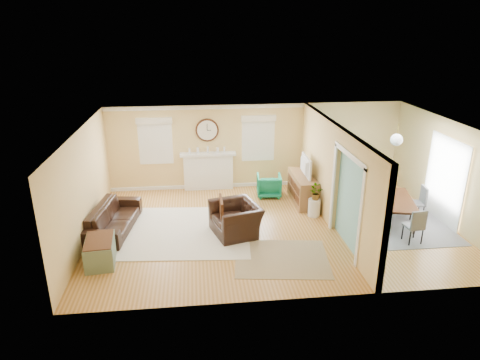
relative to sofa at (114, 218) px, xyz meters
name	(u,v)px	position (x,y,z in m)	size (l,w,h in m)	color
floor	(273,227)	(3.95, -0.29, -0.32)	(9.00, 9.00, 0.00)	#9F6525
wall_back	(256,146)	(3.95, 2.71, 0.98)	(9.00, 0.02, 2.60)	#E8C076
wall_front	(305,237)	(3.95, -3.29, 0.98)	(9.00, 0.02, 2.60)	#E8C076
wall_left	(83,186)	(-0.55, -0.29, 0.98)	(0.02, 6.00, 2.60)	#E8C076
wall_right	(448,173)	(8.45, -0.29, 0.98)	(0.02, 6.00, 2.60)	#E8C076
ceiling	(276,127)	(3.95, -0.29, 2.28)	(9.00, 6.00, 0.02)	white
partition	(331,171)	(5.46, -0.01, 1.03)	(0.17, 6.00, 2.60)	#E8C076
fireplace	(208,170)	(2.45, 2.59, 0.27)	(1.70, 0.30, 1.17)	white
wall_clock	(207,130)	(2.45, 2.68, 1.53)	(0.70, 0.07, 0.70)	#472512
window_left	(155,138)	(0.90, 2.66, 1.33)	(1.05, 0.13, 1.42)	white
window_right	(258,135)	(4.00, 2.66, 1.33)	(1.05, 0.13, 1.42)	white
french_doors	(445,180)	(8.40, -0.29, 0.78)	(0.06, 1.70, 2.20)	white
pendant	(397,140)	(6.95, -0.29, 1.88)	(0.30, 0.30, 0.55)	gold
rug_cream	(182,231)	(1.68, -0.26, -0.32)	(3.29, 2.85, 0.02)	white
rug_jute	(282,258)	(3.87, -1.83, -0.32)	(2.02, 1.66, 0.01)	tan
rug_grey	(392,220)	(7.15, -0.22, -0.32)	(2.47, 3.09, 0.01)	slate
sofa	(114,218)	(0.00, 0.00, 0.00)	(2.22, 0.87, 0.65)	black
eames_chair	(236,219)	(2.99, -0.51, 0.06)	(1.18, 1.03, 0.77)	black
green_chair	(269,185)	(4.21, 1.81, 0.00)	(0.70, 0.72, 0.65)	#117F55
trunk	(100,251)	(-0.04, -1.56, -0.05)	(0.68, 1.02, 0.55)	slate
credenza	(302,189)	(5.09, 1.27, 0.08)	(0.54, 1.58, 0.80)	olive
tv	(303,166)	(5.07, 1.27, 0.76)	(0.98, 0.13, 0.57)	black
garden_stool	(314,208)	(5.17, 0.27, -0.09)	(0.32, 0.32, 0.48)	white
potted_plant	(315,192)	(5.17, 0.27, 0.35)	(0.36, 0.31, 0.40)	#337F33
dining_table	(393,210)	(7.15, -0.22, -0.02)	(1.72, 0.96, 0.60)	#472512
dining_chair_n	(375,185)	(7.08, 0.89, 0.24)	(0.53, 0.53, 0.97)	slate
dining_chair_s	(414,223)	(7.07, -1.41, 0.18)	(0.42, 0.42, 0.86)	slate
dining_chair_w	(372,201)	(6.55, -0.18, 0.24)	(0.52, 0.52, 0.96)	white
dining_chair_e	(417,200)	(7.78, -0.15, 0.20)	(0.44, 0.44, 0.89)	slate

